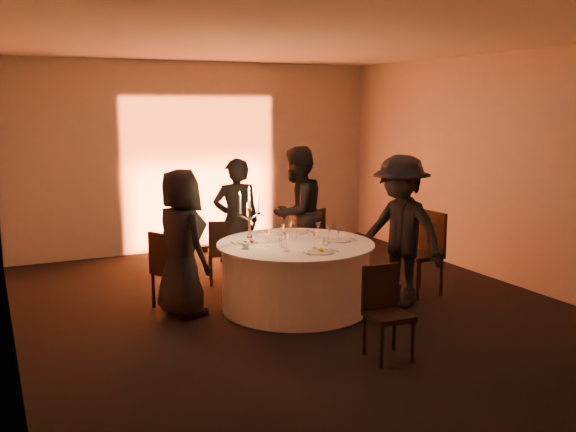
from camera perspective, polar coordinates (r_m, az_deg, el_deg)
name	(u,v)px	position (r m, az deg, el deg)	size (l,w,h in m)	color
floor	(295,308)	(7.52, 0.66, -8.15)	(7.00, 7.00, 0.00)	black
ceiling	(296,41)	(7.18, 0.71, 15.27)	(7.00, 7.00, 0.00)	silver
wall_back	(200,157)	(10.44, -7.85, 5.26)	(7.00, 7.00, 0.00)	#ACA7A0
wall_front	(538,237)	(4.37, 21.35, -1.73)	(7.00, 7.00, 0.00)	#ACA7A0
wall_left	(4,195)	(6.47, -23.93, 1.69)	(7.00, 7.00, 0.00)	#ACA7A0
wall_right	(500,168)	(8.92, 18.30, 4.07)	(7.00, 7.00, 0.00)	#ACA7A0
uplighter_fixture	(208,248)	(10.37, -7.15, -2.87)	(0.25, 0.12, 0.10)	black
banquet_table	(295,276)	(7.41, 0.67, -5.32)	(1.80, 1.80, 0.77)	black
chair_left	(169,266)	(7.47, -10.56, -4.39)	(0.53, 0.53, 0.90)	black
chair_back_left	(223,248)	(8.41, -5.82, -2.88)	(0.46, 0.46, 0.85)	black
chair_back_right	(310,238)	(8.84, 2.00, -1.97)	(0.55, 0.55, 0.91)	black
chair_right	(425,248)	(8.12, 12.07, -2.76)	(0.49, 0.49, 1.02)	black
chair_front	(385,307)	(6.07, 8.62, -7.97)	(0.40, 0.40, 0.86)	black
guest_left	(181,243)	(7.18, -9.46, -2.37)	(0.80, 0.52, 1.64)	black
guest_back_left	(236,222)	(8.34, -4.61, -0.51)	(0.60, 0.40, 1.65)	black
guest_back_right	(297,213)	(8.58, 0.80, 0.26)	(0.87, 0.68, 1.78)	black
guest_right	(400,231)	(7.54, 9.96, -1.33)	(1.14, 0.65, 1.76)	black
plate_left	(247,242)	(7.35, -3.68, -2.31)	(0.35, 0.25, 0.01)	white
plate_back_left	(272,234)	(7.77, -1.40, -1.62)	(0.36, 0.26, 0.01)	white
plate_back_right	(297,232)	(7.88, 0.82, -1.45)	(0.35, 0.28, 0.01)	white
plate_right	(340,240)	(7.43, 4.64, -2.18)	(0.36, 0.25, 0.01)	white
plate_front	(321,251)	(6.84, 2.93, -3.14)	(0.36, 0.29, 0.08)	white
coffee_cup	(246,246)	(7.02, -3.77, -2.70)	(0.11, 0.11, 0.07)	white
candelabra	(249,224)	(7.24, -3.45, -0.69)	(0.28, 0.13, 0.66)	white
wine_glass_a	(339,231)	(7.30, 4.52, -1.36)	(0.07, 0.07, 0.19)	white
wine_glass_b	(318,227)	(7.54, 2.66, -0.97)	(0.07, 0.07, 0.19)	white
wine_glass_c	(283,229)	(7.38, -0.49, -1.20)	(0.07, 0.07, 0.19)	white
wine_glass_d	(287,239)	(6.87, -0.13, -2.04)	(0.07, 0.07, 0.19)	white
wine_glass_e	(329,230)	(7.36, 3.66, -1.25)	(0.07, 0.07, 0.19)	white
wine_glass_f	(290,226)	(7.61, 0.15, -0.86)	(0.07, 0.07, 0.19)	white
wine_glass_g	(315,236)	(7.02, 2.40, -1.78)	(0.07, 0.07, 0.19)	white
wine_glass_h	(269,234)	(7.11, -1.74, -1.63)	(0.07, 0.07, 0.19)	white
tumbler_a	(282,242)	(7.14, -0.56, -2.35)	(0.07, 0.07, 0.09)	white
tumbler_b	(294,235)	(7.53, 0.55, -1.70)	(0.07, 0.07, 0.09)	white
tumbler_c	(326,241)	(7.19, 3.38, -2.26)	(0.07, 0.07, 0.09)	white
tumbler_d	(284,244)	(7.05, -0.40, -2.50)	(0.07, 0.07, 0.09)	white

